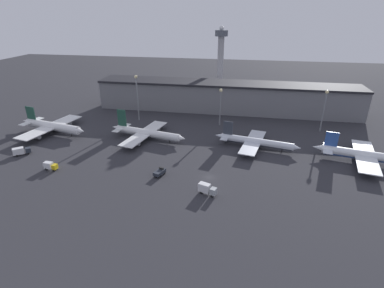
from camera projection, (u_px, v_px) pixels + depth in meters
ground at (209, 177)px, 115.20m from camera, size 600.00×600.00×0.00m
terminal_building at (226, 97)px, 187.11m from camera, size 160.26×20.39×18.13m
airplane_0 at (52, 126)px, 155.25m from camera, size 41.31×38.49×12.68m
airplane_1 at (147, 133)px, 148.34m from camera, size 41.10×36.22×13.54m
airplane_2 at (255, 142)px, 138.82m from camera, size 39.62×30.52×11.18m
airplane_3 at (369, 156)px, 124.68m from camera, size 44.94×34.58×11.69m
service_vehicle_1 at (50, 166)px, 120.05m from camera, size 5.67×2.62×3.27m
service_vehicle_2 at (160, 172)px, 116.19m from camera, size 4.21×5.85×2.87m
service_vehicle_3 at (21, 151)px, 132.37m from camera, size 7.04×6.53×3.48m
service_vehicle_4 at (207, 189)px, 104.11m from camera, size 6.86×4.32×3.86m
lamp_post_0 at (137, 92)px, 168.33m from camera, size 1.80×1.80×26.08m
lamp_post_1 at (220, 102)px, 161.99m from camera, size 1.80×1.80×20.62m
lamp_post_2 at (325, 105)px, 153.05m from camera, size 1.80×1.80×22.10m
control_tower at (221, 57)px, 215.01m from camera, size 9.00×9.00×48.74m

